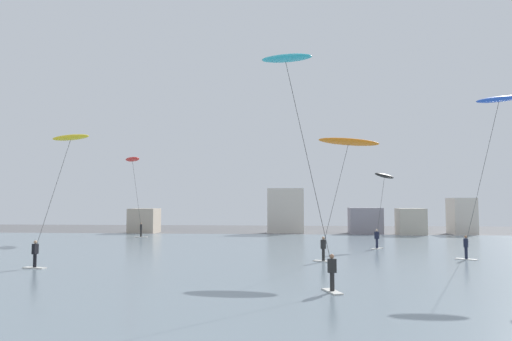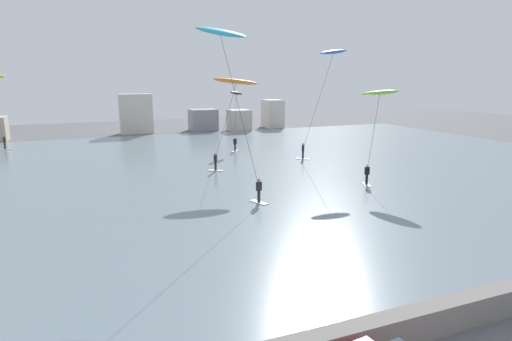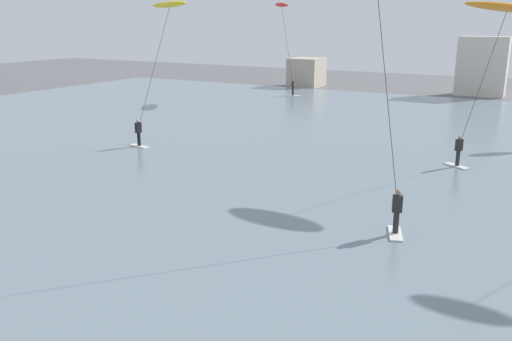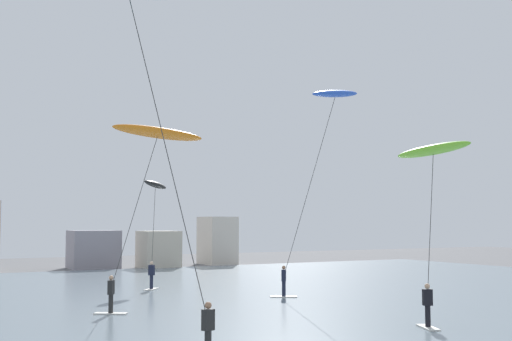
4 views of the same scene
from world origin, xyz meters
TOP-DOWN VIEW (x-y plane):
  - seawall_barrier at (0.00, 4.18)m, footprint 60.00×0.70m
  - water_bay at (0.00, 30.88)m, footprint 84.00×52.00m
  - far_shore_buildings at (5.15, 59.70)m, footprint 43.73×5.84m
  - kitesurfer_blue at (13.36, 29.53)m, footprint 3.46×4.38m
  - kitesurfer_black at (8.61, 41.95)m, footprint 3.15×4.93m
  - kitesurfer_lime at (13.65, 22.60)m, footprint 3.61×4.14m
  - kitesurfer_cyan at (0.36, 21.19)m, footprint 4.11×4.12m
  - kitesurfer_orange at (3.99, 29.31)m, footprint 4.34×2.82m

SIDE VIEW (x-z plane):
  - water_bay at x=0.00m, z-range 0.00..0.10m
  - seawall_barrier at x=0.00m, z-range 0.00..1.01m
  - far_shore_buildings at x=5.15m, z-range -0.82..5.00m
  - kitesurfer_black at x=8.61m, z-range 2.26..8.98m
  - kitesurfer_lime at x=13.65m, z-range 2.79..10.15m
  - kitesurfer_orange at x=3.99m, z-range 3.29..11.56m
  - kitesurfer_blue at x=13.36m, z-range 4.07..14.84m
  - kitesurfer_cyan at x=0.36m, z-range 4.56..16.07m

